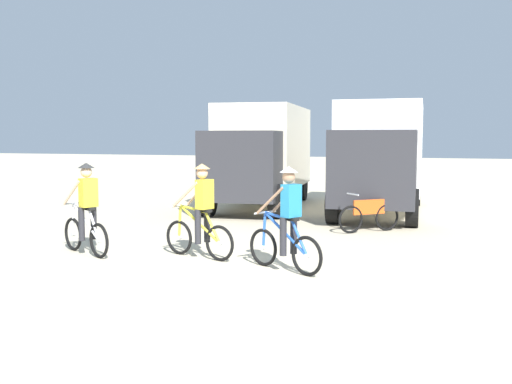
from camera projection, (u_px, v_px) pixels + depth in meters
ground_plane at (195, 281)px, 9.35m from camera, size 120.00×120.00×0.00m
box_truck_cream_rv at (262, 151)px, 19.29m from camera, size 3.10×6.97×3.35m
box_truck_avon_van at (381, 152)px, 17.71m from camera, size 2.74×6.87×3.35m
cyclist_orange_shirt at (86, 212)px, 11.40m from camera, size 1.58×0.86×1.82m
cyclist_cowboy_hat at (201, 214)px, 11.07m from camera, size 1.67×0.68×1.82m
cyclist_near_camera at (287, 223)px, 9.97m from camera, size 1.56×0.88×1.82m
bicycle_spare at (369, 216)px, 14.18m from camera, size 1.32×1.21×0.97m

